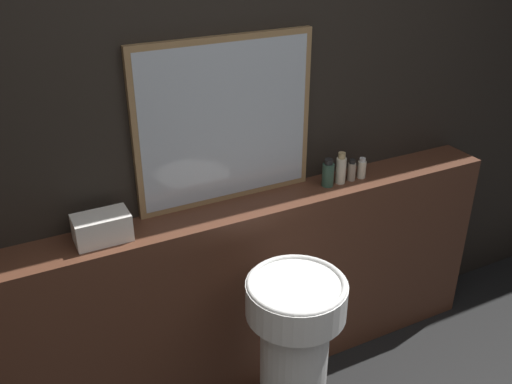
{
  "coord_description": "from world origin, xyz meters",
  "views": [
    {
      "loc": [
        -1.02,
        -0.41,
        2.17
      ],
      "look_at": [
        -0.06,
        1.46,
        1.09
      ],
      "focal_mm": 40.0,
      "sensor_mm": 36.0,
      "label": 1
    }
  ],
  "objects": [
    {
      "name": "shampoo_bottle",
      "position": [
        0.37,
        1.58,
        1.03
      ],
      "size": [
        0.06,
        0.06,
        0.14
      ],
      "color": "#2D4C3D",
      "rests_on": "vanity_counter"
    },
    {
      "name": "vanity_counter",
      "position": [
        0.0,
        1.58,
        0.48
      ],
      "size": [
        2.49,
        0.24,
        0.97
      ],
      "color": "#512D1E",
      "rests_on": "ground_plane"
    },
    {
      "name": "pedestal_sink",
      "position": [
        -0.06,
        1.11,
        0.49
      ],
      "size": [
        0.4,
        0.4,
        0.86
      ],
      "color": "white",
      "rests_on": "ground_plane"
    },
    {
      "name": "lotion_bottle",
      "position": [
        0.51,
        1.58,
        1.02
      ],
      "size": [
        0.04,
        0.04,
        0.11
      ],
      "color": "gray",
      "rests_on": "vanity_counter"
    },
    {
      "name": "towel_stack",
      "position": [
        -0.68,
        1.58,
        1.03
      ],
      "size": [
        0.22,
        0.13,
        0.11
      ],
      "color": "silver",
      "rests_on": "vanity_counter"
    },
    {
      "name": "body_wash_bottle",
      "position": [
        0.57,
        1.58,
        1.02
      ],
      "size": [
        0.04,
        0.04,
        0.1
      ],
      "color": "beige",
      "rests_on": "vanity_counter"
    },
    {
      "name": "wall_back",
      "position": [
        0.0,
        1.73,
        1.25
      ],
      "size": [
        8.0,
        0.06,
        2.5
      ],
      "color": "black",
      "rests_on": "ground_plane"
    },
    {
      "name": "conditioner_bottle",
      "position": [
        0.44,
        1.58,
        1.04
      ],
      "size": [
        0.05,
        0.05,
        0.15
      ],
      "color": "beige",
      "rests_on": "vanity_counter"
    },
    {
      "name": "mirror",
      "position": [
        -0.1,
        1.68,
        1.33
      ],
      "size": [
        0.81,
        0.03,
        0.73
      ],
      "color": "#937047",
      "rests_on": "vanity_counter"
    }
  ]
}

